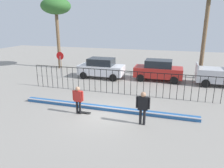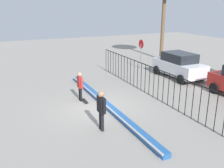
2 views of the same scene
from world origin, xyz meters
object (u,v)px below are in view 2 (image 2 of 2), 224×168
(camera_operator, at_px, (101,107))
(parked_car_white, at_px, (179,65))
(skateboarder, at_px, (80,84))
(skateboard, at_px, (85,101))
(stop_sign, at_px, (141,50))

(camera_operator, bearing_deg, parked_car_white, -27.08)
(camera_operator, bearing_deg, skateboarder, 27.09)
(skateboard, bearing_deg, skateboarder, -136.51)
(parked_car_white, bearing_deg, skateboard, -81.12)
(skateboarder, xyz_separation_m, stop_sign, (-5.23, 7.19, 0.61))
(skateboarder, height_order, skateboard, skateboarder)
(stop_sign, bearing_deg, skateboarder, -53.95)
(skateboard, height_order, camera_operator, camera_operator)
(skateboarder, distance_m, camera_operator, 3.81)
(skateboarder, relative_size, parked_car_white, 0.39)
(skateboarder, xyz_separation_m, camera_operator, (3.80, -0.27, 0.08))
(skateboarder, height_order, parked_car_white, parked_car_white)
(parked_car_white, xyz_separation_m, stop_sign, (-3.75, -1.08, 0.64))
(skateboarder, height_order, camera_operator, camera_operator)
(camera_operator, distance_m, parked_car_white, 10.04)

